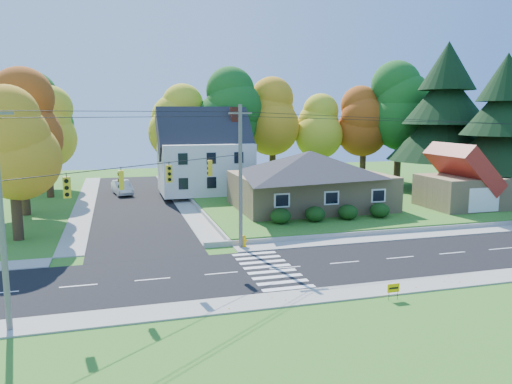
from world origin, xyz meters
TOP-DOWN VIEW (x-y plane):
  - ground at (0.00, 0.00)m, footprint 120.00×120.00m
  - road_main at (0.00, 0.00)m, footprint 90.00×8.00m
  - road_cross at (-8.00, 26.00)m, footprint 8.00×44.00m
  - sidewalk_north at (0.00, 5.00)m, footprint 90.00×2.00m
  - sidewalk_south at (0.00, -5.00)m, footprint 90.00×2.00m
  - lawn at (13.00, 21.00)m, footprint 30.00×30.00m
  - ranch_house at (8.00, 16.00)m, footprint 14.60×10.60m
  - colonial_house at (0.04, 28.00)m, footprint 10.40×8.40m
  - garage at (22.00, 11.99)m, footprint 7.30×6.30m
  - hedge_row at (7.50, 9.80)m, footprint 10.70×1.70m
  - traffic_infrastructure at (-0.15, 1.35)m, footprint 38.10×10.66m
  - tree_lot_0 at (-2.00, 34.00)m, footprint 6.72×6.72m
  - tree_lot_1 at (4.00, 33.00)m, footprint 7.84×7.84m
  - tree_lot_2 at (10.00, 34.00)m, footprint 7.28×7.28m
  - tree_lot_3 at (16.00, 33.00)m, footprint 6.16×6.16m
  - tree_lot_4 at (22.00, 32.00)m, footprint 6.72×6.72m
  - tree_lot_5 at (26.00, 30.00)m, footprint 8.40×8.40m
  - conifer_east_a at (27.00, 22.00)m, footprint 12.80×12.80m
  - conifer_east_b at (28.00, 14.00)m, footprint 11.20×11.20m
  - tree_west_0 at (-17.00, 12.00)m, footprint 6.16×6.16m
  - tree_west_1 at (-18.00, 22.00)m, footprint 7.28×7.28m
  - tree_west_2 at (-17.00, 32.00)m, footprint 6.72×6.72m
  - tree_west_3 at (-19.00, 40.00)m, footprint 7.84×7.84m
  - white_car at (-9.14, 31.64)m, footprint 2.57×5.23m
  - fire_hydrant at (-1.27, 5.27)m, footprint 0.52×0.40m
  - yard_sign at (3.56, -6.50)m, footprint 0.68×0.05m

SIDE VIEW (x-z plane):
  - ground at x=0.00m, z-range 0.00..0.00m
  - road_main at x=0.00m, z-range 0.00..0.02m
  - road_cross at x=-8.00m, z-range 0.00..0.02m
  - sidewalk_north at x=0.00m, z-range 0.00..0.08m
  - sidewalk_south at x=0.00m, z-range 0.00..0.08m
  - lawn at x=13.00m, z-range 0.00..0.50m
  - fire_hydrant at x=-1.27m, z-range -0.02..0.89m
  - yard_sign at x=3.56m, z-range 0.18..1.04m
  - white_car at x=-9.14m, z-range 0.02..1.67m
  - hedge_row at x=7.50m, z-range 0.50..1.77m
  - garage at x=22.00m, z-range 0.54..5.14m
  - ranch_house at x=8.00m, z-range 0.57..5.97m
  - colonial_house at x=0.04m, z-range -0.22..9.38m
  - traffic_infrastructure at x=-0.15m, z-range 0.15..10.15m
  - tree_west_0 at x=-17.00m, z-range 1.42..12.89m
  - tree_lot_3 at x=16.00m, z-range 1.92..13.39m
  - tree_west_2 at x=-17.00m, z-range 1.55..14.06m
  - conifer_east_b at x=28.00m, z-range 0.86..15.70m
  - tree_lot_0 at x=-2.00m, z-range 2.05..14.56m
  - tree_lot_4 at x=22.00m, z-range 2.05..14.56m
  - tree_west_1 at x=-18.00m, z-range 1.68..15.24m
  - tree_lot_2 at x=10.00m, z-range 2.18..15.74m
  - tree_west_3 at x=-19.00m, z-range 1.81..16.41m
  - conifer_east_a at x=27.00m, z-range 0.91..17.87m
  - tree_lot_1 at x=4.00m, z-range 2.31..16.91m
  - tree_lot_5 at x=26.00m, z-range 2.45..18.09m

